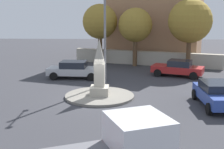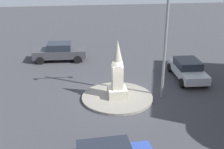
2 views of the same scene
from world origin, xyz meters
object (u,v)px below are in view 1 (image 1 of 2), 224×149
object	(u,v)px
streetlamp	(105,21)
corner_building	(158,8)
tree_near_wall	(135,25)
tree_mid_cluster	(100,22)
car_blue_waiting	(216,94)
car_red_parked_right	(178,68)
tree_far_corner	(190,21)
monument	(99,72)
car_silver_far_side	(74,69)

from	to	relation	value
streetlamp	corner_building	bearing A→B (deg)	160.52
corner_building	tree_near_wall	xyz separation A→B (m)	(6.03, -2.73, -1.65)
tree_mid_cluster	car_blue_waiting	bearing A→B (deg)	28.87
car_blue_waiting	car_red_parked_right	bearing A→B (deg)	-174.51
streetlamp	tree_near_wall	xyz separation A→B (m)	(-8.56, 2.43, -0.75)
tree_far_corner	streetlamp	bearing A→B (deg)	-46.28
car_red_parked_right	tree_far_corner	world-z (taller)	tree_far_corner
car_blue_waiting	monument	bearing A→B (deg)	-103.47
monument	streetlamp	size ratio (longest dim) A/B	0.45
car_silver_far_side	monument	bearing A→B (deg)	24.31
car_silver_far_side	tree_far_corner	size ratio (longest dim) A/B	0.68
tree_near_wall	tree_mid_cluster	bearing A→B (deg)	-107.10
tree_mid_cluster	tree_near_wall	bearing A→B (deg)	72.90
streetlamp	tree_mid_cluster	distance (m)	9.72
car_blue_waiting	car_silver_far_side	xyz separation A→B (m)	(-7.17, -9.36, -0.02)
car_blue_waiting	corner_building	size ratio (longest dim) A/B	0.37
monument	car_blue_waiting	size ratio (longest dim) A/B	0.86
streetlamp	tree_far_corner	size ratio (longest dim) A/B	1.22
streetlamp	corner_building	xyz separation A→B (m)	(-14.59, 5.16, 0.90)
car_blue_waiting	car_red_parked_right	distance (m)	8.25
car_blue_waiting	car_red_parked_right	world-z (taller)	car_blue_waiting
monument	tree_mid_cluster	world-z (taller)	tree_mid_cluster
car_silver_far_side	tree_far_corner	distance (m)	11.55
car_red_parked_right	tree_near_wall	world-z (taller)	tree_near_wall
car_silver_far_side	car_blue_waiting	bearing A→B (deg)	52.52
monument	tree_mid_cluster	size ratio (longest dim) A/B	0.59
tree_far_corner	monument	bearing A→B (deg)	-37.50
monument	tree_far_corner	world-z (taller)	tree_far_corner
corner_building	tree_mid_cluster	bearing A→B (deg)	-51.68
car_silver_far_side	corner_building	bearing A→B (deg)	146.50
car_red_parked_right	tree_near_wall	distance (m)	6.76
car_silver_far_side	tree_mid_cluster	world-z (taller)	tree_mid_cluster
corner_building	tree_near_wall	distance (m)	6.82
car_silver_far_side	tree_near_wall	world-z (taller)	tree_near_wall
car_red_parked_right	car_silver_far_side	bearing A→B (deg)	-83.09
tree_near_wall	tree_mid_cluster	world-z (taller)	tree_mid_cluster
monument	tree_mid_cluster	xyz separation A→B (m)	(-12.44, -0.91, 2.62)
streetlamp	car_blue_waiting	world-z (taller)	streetlamp
car_silver_far_side	corner_building	xyz separation A→B (m)	(-11.86, 7.85, 4.92)
tree_far_corner	corner_building	bearing A→B (deg)	-163.75
monument	car_red_parked_right	xyz separation A→B (m)	(-6.57, 6.07, -0.96)
monument	corner_building	xyz separation A→B (m)	(-17.39, 5.35, 3.98)
car_blue_waiting	car_silver_far_side	world-z (taller)	car_blue_waiting
tree_mid_cluster	car_silver_far_side	bearing A→B (deg)	-12.95
streetlamp	tree_far_corner	bearing A→B (deg)	133.72
tree_near_wall	tree_far_corner	distance (m)	5.18
car_blue_waiting	tree_mid_cluster	bearing A→B (deg)	-151.13
streetlamp	car_red_parked_right	size ratio (longest dim) A/B	1.77
streetlamp	car_blue_waiting	xyz separation A→B (m)	(4.44, 6.67, -4.00)
monument	car_blue_waiting	distance (m)	7.11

